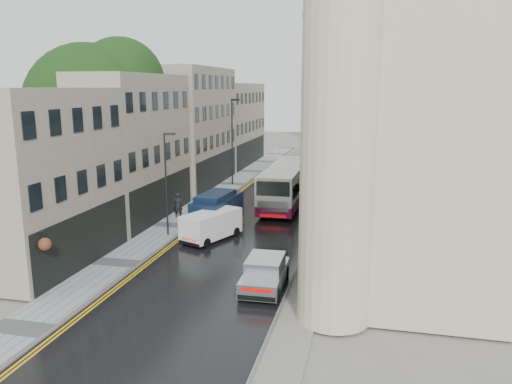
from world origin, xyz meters
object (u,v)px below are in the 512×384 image
at_px(white_van, 186,229).
at_px(pedestrian, 178,205).
at_px(white_lorry, 317,170).
at_px(lamp_post_far, 232,142).
at_px(tree_far, 164,127).
at_px(silver_hatchback, 241,283).
at_px(cream_bus, 263,192).
at_px(navy_van, 194,214).
at_px(lamp_post_near, 166,185).
at_px(tree_near, 91,130).

height_order(white_van, pedestrian, pedestrian).
distance_m(white_lorry, lamp_post_far, 9.26).
distance_m(tree_far, silver_hatchback, 29.60).
relative_size(cream_bus, lamp_post_far, 1.42).
distance_m(white_lorry, pedestrian, 16.92).
bearing_deg(navy_van, silver_hatchback, -52.95).
bearing_deg(navy_van, white_van, -76.14).
xyz_separation_m(tree_far, white_van, (8.84, -17.42, -5.21)).
xyz_separation_m(silver_hatchback, white_van, (-5.79, 7.74, 0.17)).
height_order(silver_hatchback, pedestrian, pedestrian).
bearing_deg(lamp_post_near, silver_hatchback, -73.90).
xyz_separation_m(cream_bus, white_van, (-3.23, -9.16, -0.71)).
distance_m(lamp_post_near, lamp_post_far, 18.73).
distance_m(tree_near, navy_van, 10.59).
xyz_separation_m(pedestrian, lamp_post_far, (0.43, 14.19, 3.42)).
xyz_separation_m(cream_bus, silver_hatchback, (2.56, -16.90, -0.88)).
xyz_separation_m(navy_van, pedestrian, (-2.50, 3.21, -0.26)).
bearing_deg(pedestrian, white_lorry, -135.73).
height_order(tree_far, white_van, tree_far).
xyz_separation_m(silver_hatchback, lamp_post_near, (-7.61, 8.97, 2.77)).
height_order(tree_near, lamp_post_far, tree_near).
height_order(tree_far, silver_hatchback, tree_far).
xyz_separation_m(lamp_post_near, lamp_post_far, (-0.60, 18.70, 0.90)).
xyz_separation_m(cream_bus, navy_van, (-3.57, -6.63, -0.36)).
xyz_separation_m(white_lorry, silver_hatchback, (-0.71, -27.55, -1.15)).
distance_m(cream_bus, silver_hatchback, 17.11).
xyz_separation_m(navy_van, lamp_post_near, (-1.48, -1.30, 2.25)).
distance_m(tree_far, pedestrian, 14.10).
relative_size(white_van, navy_van, 0.83).
distance_m(tree_far, white_van, 20.22).
xyz_separation_m(silver_hatchback, lamp_post_far, (-8.20, 27.67, 3.68)).
bearing_deg(lamp_post_near, tree_near, 132.25).
bearing_deg(navy_van, lamp_post_near, -132.41).
xyz_separation_m(cream_bus, lamp_post_far, (-5.64, 10.77, 2.80)).
bearing_deg(lamp_post_near, tree_far, 89.25).
height_order(pedestrian, lamp_post_near, lamp_post_near).
bearing_deg(lamp_post_near, lamp_post_far, 67.62).
distance_m(tree_far, lamp_post_near, 17.84).
bearing_deg(silver_hatchback, tree_far, 118.57).
relative_size(white_lorry, lamp_post_far, 0.86).
distance_m(tree_near, lamp_post_near, 8.65).
distance_m(tree_far, cream_bus, 15.31).
distance_m(tree_near, tree_far, 13.02).
height_order(cream_bus, silver_hatchback, cream_bus).
bearing_deg(tree_near, cream_bus, 20.95).
relative_size(silver_hatchback, lamp_post_near, 0.63).
relative_size(navy_van, lamp_post_near, 0.76).
height_order(tree_near, white_van, tree_near).
relative_size(cream_bus, white_van, 2.83).
bearing_deg(tree_far, cream_bus, -34.39).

